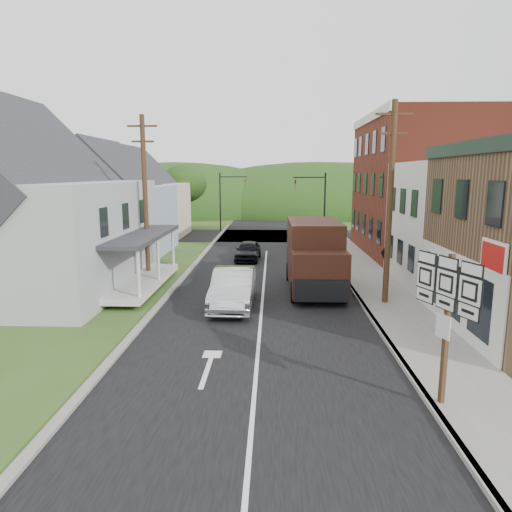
# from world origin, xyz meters

# --- Properties ---
(ground) EXTENTS (120.00, 120.00, 0.00)m
(ground) POSITION_xyz_m (0.00, 0.00, 0.00)
(ground) COLOR #2D4719
(ground) RESTS_ON ground
(road) EXTENTS (9.00, 90.00, 0.02)m
(road) POSITION_xyz_m (0.00, 10.00, 0.00)
(road) COLOR black
(road) RESTS_ON ground
(cross_road) EXTENTS (60.00, 9.00, 0.02)m
(cross_road) POSITION_xyz_m (0.00, 27.00, 0.00)
(cross_road) COLOR black
(cross_road) RESTS_ON ground
(sidewalk_right) EXTENTS (2.80, 55.00, 0.15)m
(sidewalk_right) POSITION_xyz_m (5.90, 8.00, 0.07)
(sidewalk_right) COLOR slate
(sidewalk_right) RESTS_ON ground
(curb_right) EXTENTS (0.20, 55.00, 0.15)m
(curb_right) POSITION_xyz_m (4.55, 8.00, 0.07)
(curb_right) COLOR slate
(curb_right) RESTS_ON ground
(curb_left) EXTENTS (0.30, 55.00, 0.12)m
(curb_left) POSITION_xyz_m (-4.65, 8.00, 0.06)
(curb_left) COLOR slate
(curb_left) RESTS_ON ground
(storefront_white) EXTENTS (8.00, 7.00, 6.50)m
(storefront_white) POSITION_xyz_m (11.30, 7.50, 3.25)
(storefront_white) COLOR silver
(storefront_white) RESTS_ON ground
(storefront_red) EXTENTS (8.00, 12.00, 10.00)m
(storefront_red) POSITION_xyz_m (11.30, 17.00, 5.00)
(storefront_red) COLOR maroon
(storefront_red) RESTS_ON ground
(house_gray) EXTENTS (10.20, 12.24, 8.35)m
(house_gray) POSITION_xyz_m (-12.00, 6.00, 4.23)
(house_gray) COLOR #9FA2A5
(house_gray) RESTS_ON ground
(house_blue) EXTENTS (7.14, 8.16, 7.28)m
(house_blue) POSITION_xyz_m (-11.00, 17.00, 3.69)
(house_blue) COLOR #8BA1BE
(house_blue) RESTS_ON ground
(house_cream) EXTENTS (7.14, 8.16, 7.28)m
(house_cream) POSITION_xyz_m (-11.50, 26.00, 3.69)
(house_cream) COLOR beige
(house_cream) RESTS_ON ground
(utility_pole_right) EXTENTS (1.60, 0.26, 9.00)m
(utility_pole_right) POSITION_xyz_m (5.60, 3.50, 4.66)
(utility_pole_right) COLOR #472D19
(utility_pole_right) RESTS_ON ground
(utility_pole_left) EXTENTS (1.60, 0.26, 9.00)m
(utility_pole_left) POSITION_xyz_m (-6.50, 8.00, 4.66)
(utility_pole_left) COLOR #472D19
(utility_pole_left) RESTS_ON ground
(traffic_signal_right) EXTENTS (2.87, 0.20, 6.00)m
(traffic_signal_right) POSITION_xyz_m (4.30, 23.50, 3.76)
(traffic_signal_right) COLOR black
(traffic_signal_right) RESTS_ON ground
(traffic_signal_left) EXTENTS (2.87, 0.20, 6.00)m
(traffic_signal_left) POSITION_xyz_m (-4.30, 30.50, 3.76)
(traffic_signal_left) COLOR black
(traffic_signal_left) RESTS_ON ground
(tree_left_b) EXTENTS (4.80, 4.80, 6.94)m
(tree_left_b) POSITION_xyz_m (-17.00, 12.00, 4.88)
(tree_left_b) COLOR #382616
(tree_left_b) RESTS_ON ground
(tree_left_c) EXTENTS (5.80, 5.80, 8.41)m
(tree_left_c) POSITION_xyz_m (-19.00, 20.00, 5.94)
(tree_left_c) COLOR #382616
(tree_left_c) RESTS_ON ground
(tree_left_d) EXTENTS (4.80, 4.80, 6.94)m
(tree_left_d) POSITION_xyz_m (-9.00, 32.00, 4.88)
(tree_left_d) COLOR #382616
(tree_left_d) RESTS_ON ground
(forested_ridge) EXTENTS (90.00, 30.00, 16.00)m
(forested_ridge) POSITION_xyz_m (0.00, 55.00, 0.00)
(forested_ridge) COLOR black
(forested_ridge) RESTS_ON ground
(silver_sedan) EXTENTS (1.84, 5.16, 1.69)m
(silver_sedan) POSITION_xyz_m (-1.28, 3.00, 0.85)
(silver_sedan) COLOR silver
(silver_sedan) RESTS_ON ground
(dark_sedan) EXTENTS (1.80, 3.98, 1.33)m
(dark_sedan) POSITION_xyz_m (-1.23, 14.20, 0.66)
(dark_sedan) COLOR black
(dark_sedan) RESTS_ON ground
(delivery_van) EXTENTS (2.70, 6.35, 3.53)m
(delivery_van) POSITION_xyz_m (2.60, 5.98, 1.78)
(delivery_van) COLOR black
(delivery_van) RESTS_ON ground
(route_sign_cluster) EXTENTS (0.82, 2.10, 3.85)m
(route_sign_cluster) POSITION_xyz_m (4.75, -5.83, 2.64)
(route_sign_cluster) COLOR #472D19
(route_sign_cluster) RESTS_ON sidewalk_right
(warning_sign) EXTENTS (0.23, 0.63, 2.40)m
(warning_sign) POSITION_xyz_m (5.77, 4.46, 1.68)
(warning_sign) COLOR black
(warning_sign) RESTS_ON sidewalk_right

